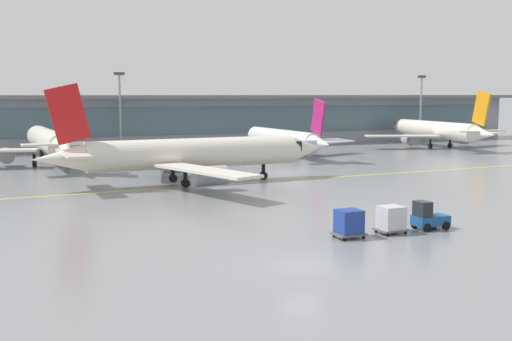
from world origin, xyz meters
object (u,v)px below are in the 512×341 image
Objects in this scene: apron_light_mast_1 at (120,108)px; gate_airplane_3 at (436,130)px; gate_airplane_2 at (283,139)px; taxiing_regional_jet at (192,154)px; cargo_dolly_lead at (391,219)px; cargo_dolly_trailing at (349,223)px; apron_light_mast_2 at (421,106)px; gate_airplane_1 at (49,142)px; baggage_tug at (428,217)px.

gate_airplane_3 is at bearing -12.94° from apron_light_mast_1.
taxiing_regional_jet is (-21.29, -24.02, 0.50)m from gate_airplane_2.
gate_airplane_2 is 54.60m from cargo_dolly_lead.
cargo_dolly_trailing is at bearing 157.45° from gate_airplane_2.
gate_airplane_3 is 12.52m from apron_light_mast_2.
apron_light_mast_1 is 1.00× the size of apron_light_mast_2.
gate_airplane_3 is 77.30m from cargo_dolly_trailing.
gate_airplane_2 is at bearing -96.55° from gate_airplane_1.
gate_airplane_1 is 1.03× the size of gate_airplane_3.
gate_airplane_1 is 14.94× the size of cargo_dolly_trailing.
cargo_dolly_trailing is at bearing -86.40° from apron_light_mast_1.
taxiing_regional_jet is 12.36× the size of baggage_tug.
cargo_dolly_trailing is (-3.47, -0.15, 0.00)m from cargo_dolly_lead.
apron_light_mast_2 reaches higher than cargo_dolly_lead.
baggage_tug is 71.54m from apron_light_mast_1.
baggage_tug is 6.72m from cargo_dolly_trailing.
taxiing_regional_jet reaches higher than baggage_tug.
apron_light_mast_1 reaches higher than taxiing_regional_jet.
gate_airplane_2 is 2.05× the size of apron_light_mast_2.
gate_airplane_2 is (35.01, -0.89, -0.45)m from gate_airplane_1.
taxiing_regional_jet is at bearing 93.96° from cargo_dolly_trailing.
taxiing_regional_jet is 2.42× the size of apron_light_mast_2.
gate_airplane_2 is at bearing 75.34° from baggage_tug.
cargo_dolly_lead is (-47.76, -57.71, -2.08)m from gate_airplane_3.
baggage_tug is (9.93, -28.42, -2.37)m from taxiing_regional_jet.
baggage_tug is at bearing 164.14° from gate_airplane_2.
gate_airplane_2 is at bearing -156.89° from apron_light_mast_2.
gate_airplane_3 reaches higher than cargo_dolly_lead.
cargo_dolly_lead is (20.41, -53.47, -2.16)m from gate_airplane_1.
taxiing_regional_jet is 28.97m from cargo_dolly_trailing.
apron_light_mast_1 is (-11.16, 70.37, 6.53)m from baggage_tug.
gate_airplane_2 is 0.88× the size of gate_airplane_3.
gate_airplane_1 reaches higher than baggage_tug.
gate_airplane_3 reaches higher than baggage_tug.
taxiing_regional_jet is at bearing 100.74° from cargo_dolly_lead.
apron_light_mast_2 is (58.85, 40.05, 4.20)m from taxiing_regional_jet.
gate_airplane_1 is 35.02m from gate_airplane_2.
gate_airplane_1 reaches higher than gate_airplane_3.
taxiing_regional_jet is 42.17m from apron_light_mast_1.
apron_light_mast_2 reaches higher than baggage_tug.
cargo_dolly_lead is at bearing -80.58° from taxiing_regional_jet.
gate_airplane_2 is 55.76m from cargo_dolly_trailing.
gate_airplane_1 is at bearing -126.27° from apron_light_mast_1.
gate_airplane_1 is 57.28m from cargo_dolly_lead.
gate_airplane_1 is at bearing 115.08° from taxiing_regional_jet.
gate_airplane_2 is 33.56m from gate_airplane_3.
apron_light_mast_2 reaches higher than gate_airplane_2.
gate_airplane_2 is 2.06× the size of apron_light_mast_1.
gate_airplane_2 reaches higher than cargo_dolly_trailing.
taxiing_regional_jet reaches higher than gate_airplane_1.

